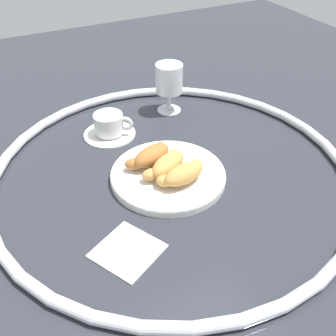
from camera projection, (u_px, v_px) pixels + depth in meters
ground_plane at (172, 174)px, 0.94m from camera, size 2.20×2.20×0.00m
table_chrome_rim at (172, 170)px, 0.94m from camera, size 0.82×0.82×0.02m
pastry_plate at (168, 175)px, 0.92m from camera, size 0.26×0.26×0.02m
croissant_large at (184, 173)px, 0.88m from camera, size 0.13×0.08×0.04m
croissant_small at (167, 164)px, 0.91m from camera, size 0.12×0.10×0.04m
croissant_extra at (151, 155)px, 0.93m from camera, size 0.13×0.09×0.04m
coffee_cup_near at (109, 126)px, 1.06m from camera, size 0.14×0.14×0.06m
juice_glass_left at (169, 80)px, 1.13m from camera, size 0.08×0.08×0.14m
folded_napkin at (128, 250)px, 0.76m from camera, size 0.15×0.15×0.01m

